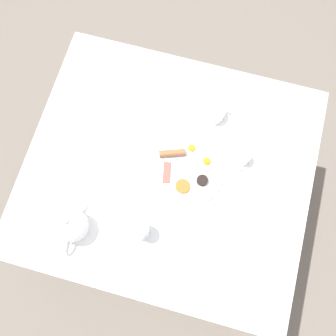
{
  "coord_description": "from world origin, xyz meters",
  "views": [
    {
      "loc": [
        0.42,
        0.12,
        2.26
      ],
      "look_at": [
        0.0,
        0.0,
        0.78
      ],
      "focal_mm": 42.0,
      "sensor_mm": 36.0,
      "label": 1
    }
  ],
  "objects_px": {
    "fork_by_plate": "(106,95)",
    "spoon_for_tea": "(265,112)",
    "breakfast_plate": "(187,167)",
    "water_glass_tall": "(141,230)",
    "knife_by_plate": "(269,215)",
    "creamer_jug": "(243,157)",
    "napkin_folded": "(209,278)",
    "teapot_near": "(70,225)",
    "teacup_with_saucer_left": "(215,114)"
  },
  "relations": [
    {
      "from": "teapot_near",
      "to": "fork_by_plate",
      "type": "height_order",
      "value": "teapot_near"
    },
    {
      "from": "fork_by_plate",
      "to": "spoon_for_tea",
      "type": "xyz_separation_m",
      "value": [
        -0.1,
        0.66,
        0.0
      ]
    },
    {
      "from": "creamer_jug",
      "to": "napkin_folded",
      "type": "bearing_deg",
      "value": -2.37
    },
    {
      "from": "teapot_near",
      "to": "knife_by_plate",
      "type": "height_order",
      "value": "teapot_near"
    },
    {
      "from": "water_glass_tall",
      "to": "fork_by_plate",
      "type": "height_order",
      "value": "water_glass_tall"
    },
    {
      "from": "teacup_with_saucer_left",
      "to": "fork_by_plate",
      "type": "xyz_separation_m",
      "value": [
        0.02,
        -0.46,
        -0.03
      ]
    },
    {
      "from": "teacup_with_saucer_left",
      "to": "fork_by_plate",
      "type": "bearing_deg",
      "value": -86.98
    },
    {
      "from": "teacup_with_saucer_left",
      "to": "napkin_folded",
      "type": "relative_size",
      "value": 0.84
    },
    {
      "from": "knife_by_plate",
      "to": "spoon_for_tea",
      "type": "relative_size",
      "value": 1.29
    },
    {
      "from": "breakfast_plate",
      "to": "fork_by_plate",
      "type": "relative_size",
      "value": 1.75
    },
    {
      "from": "creamer_jug",
      "to": "knife_by_plate",
      "type": "distance_m",
      "value": 0.24
    },
    {
      "from": "teapot_near",
      "to": "teacup_with_saucer_left",
      "type": "bearing_deg",
      "value": -33.91
    },
    {
      "from": "knife_by_plate",
      "to": "napkin_folded",
      "type": "bearing_deg",
      "value": -29.94
    },
    {
      "from": "spoon_for_tea",
      "to": "breakfast_plate",
      "type": "bearing_deg",
      "value": -38.66
    },
    {
      "from": "breakfast_plate",
      "to": "fork_by_plate",
      "type": "distance_m",
      "value": 0.46
    },
    {
      "from": "breakfast_plate",
      "to": "water_glass_tall",
      "type": "height_order",
      "value": "water_glass_tall"
    },
    {
      "from": "fork_by_plate",
      "to": "spoon_for_tea",
      "type": "relative_size",
      "value": 1.1
    },
    {
      "from": "teacup_with_saucer_left",
      "to": "knife_by_plate",
      "type": "bearing_deg",
      "value": 41.1
    },
    {
      "from": "fork_by_plate",
      "to": "knife_by_plate",
      "type": "bearing_deg",
      "value": 67.21
    },
    {
      "from": "teacup_with_saucer_left",
      "to": "water_glass_tall",
      "type": "relative_size",
      "value": 1.25
    },
    {
      "from": "teapot_near",
      "to": "spoon_for_tea",
      "type": "xyz_separation_m",
      "value": [
        -0.66,
        0.61,
        -0.05
      ]
    },
    {
      "from": "teacup_with_saucer_left",
      "to": "napkin_folded",
      "type": "distance_m",
      "value": 0.65
    },
    {
      "from": "creamer_jug",
      "to": "spoon_for_tea",
      "type": "xyz_separation_m",
      "value": [
        -0.23,
        0.05,
        -0.03
      ]
    },
    {
      "from": "water_glass_tall",
      "to": "knife_by_plate",
      "type": "relative_size",
      "value": 0.51
    },
    {
      "from": "breakfast_plate",
      "to": "napkin_folded",
      "type": "relative_size",
      "value": 1.97
    },
    {
      "from": "water_glass_tall",
      "to": "knife_by_plate",
      "type": "xyz_separation_m",
      "value": [
        -0.19,
        0.45,
        -0.05
      ]
    },
    {
      "from": "teacup_with_saucer_left",
      "to": "water_glass_tall",
      "type": "distance_m",
      "value": 0.56
    },
    {
      "from": "creamer_jug",
      "to": "fork_by_plate",
      "type": "bearing_deg",
      "value": -101.87
    },
    {
      "from": "breakfast_plate",
      "to": "teacup_with_saucer_left",
      "type": "xyz_separation_m",
      "value": [
        -0.24,
        0.05,
        0.02
      ]
    },
    {
      "from": "teacup_with_saucer_left",
      "to": "creamer_jug",
      "type": "distance_m",
      "value": 0.22
    },
    {
      "from": "water_glass_tall",
      "to": "teapot_near",
      "type": "bearing_deg",
      "value": -78.37
    },
    {
      "from": "breakfast_plate",
      "to": "teapot_near",
      "type": "distance_m",
      "value": 0.5
    },
    {
      "from": "creamer_jug",
      "to": "knife_by_plate",
      "type": "height_order",
      "value": "creamer_jug"
    },
    {
      "from": "breakfast_plate",
      "to": "spoon_for_tea",
      "type": "xyz_separation_m",
      "value": [
        -0.32,
        0.25,
        -0.01
      ]
    },
    {
      "from": "napkin_folded",
      "to": "spoon_for_tea",
      "type": "height_order",
      "value": "napkin_folded"
    },
    {
      "from": "spoon_for_tea",
      "to": "knife_by_plate",
      "type": "bearing_deg",
      "value": 13.16
    },
    {
      "from": "fork_by_plate",
      "to": "spoon_for_tea",
      "type": "bearing_deg",
      "value": 98.46
    },
    {
      "from": "fork_by_plate",
      "to": "breakfast_plate",
      "type": "bearing_deg",
      "value": 61.77
    },
    {
      "from": "water_glass_tall",
      "to": "knife_by_plate",
      "type": "height_order",
      "value": "water_glass_tall"
    },
    {
      "from": "spoon_for_tea",
      "to": "teapot_near",
      "type": "bearing_deg",
      "value": -42.83
    },
    {
      "from": "teapot_near",
      "to": "fork_by_plate",
      "type": "xyz_separation_m",
      "value": [
        -0.56,
        -0.05,
        -0.05
      ]
    },
    {
      "from": "creamer_jug",
      "to": "knife_by_plate",
      "type": "xyz_separation_m",
      "value": [
        0.19,
        0.15,
        -0.03
      ]
    },
    {
      "from": "water_glass_tall",
      "to": "napkin_folded",
      "type": "bearing_deg",
      "value": 70.96
    },
    {
      "from": "teacup_with_saucer_left",
      "to": "fork_by_plate",
      "type": "height_order",
      "value": "teacup_with_saucer_left"
    },
    {
      "from": "spoon_for_tea",
      "to": "water_glass_tall",
      "type": "bearing_deg",
      "value": -30.34
    },
    {
      "from": "creamer_jug",
      "to": "teacup_with_saucer_left",
      "type": "bearing_deg",
      "value": -135.08
    },
    {
      "from": "knife_by_plate",
      "to": "water_glass_tall",
      "type": "bearing_deg",
      "value": -67.21
    },
    {
      "from": "creamer_jug",
      "to": "napkin_folded",
      "type": "relative_size",
      "value": 0.51
    },
    {
      "from": "breakfast_plate",
      "to": "teacup_with_saucer_left",
      "type": "distance_m",
      "value": 0.25
    },
    {
      "from": "teapot_near",
      "to": "creamer_jug",
      "type": "xyz_separation_m",
      "value": [
        -0.43,
        0.56,
        -0.02
      ]
    }
  ]
}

